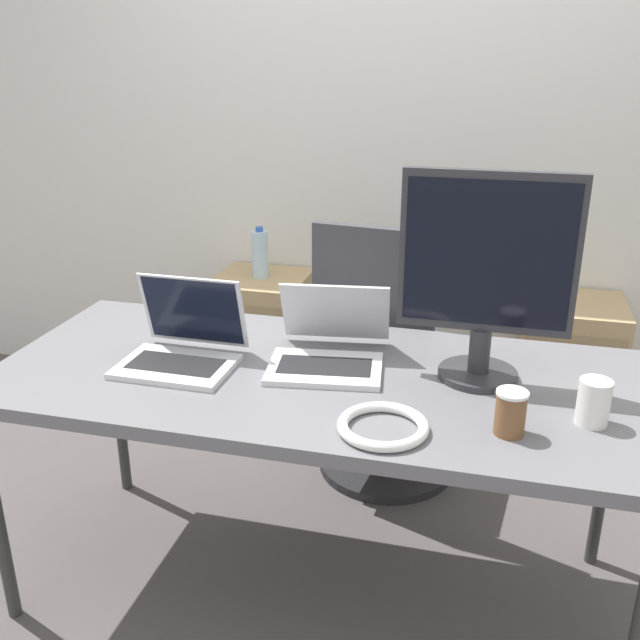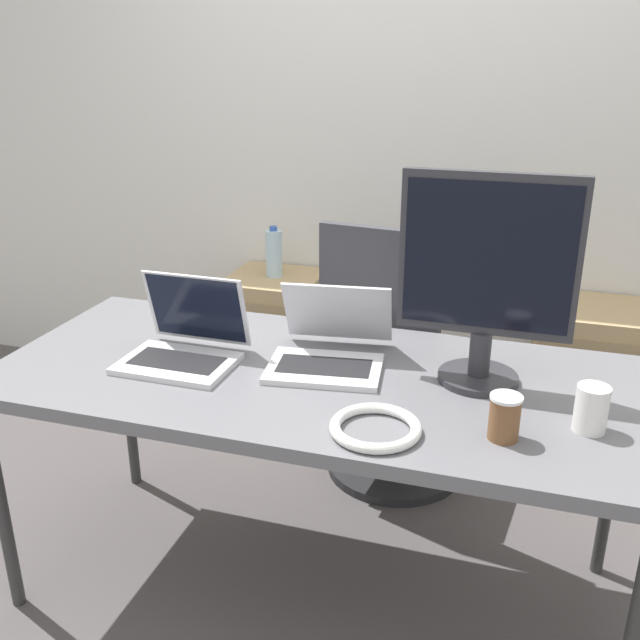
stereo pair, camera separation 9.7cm
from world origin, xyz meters
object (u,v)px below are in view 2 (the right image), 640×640
cabinet_left (276,342)px  coffee_cup_white (591,409)px  water_bottle (274,253)px  laptop_right (329,349)px  cable_coil (375,427)px  office_chair (393,386)px  cabinet_right (580,380)px  laptop_left (184,344)px  monitor (487,277)px  coffee_cup_brown (505,417)px

cabinet_left → coffee_cup_white: coffee_cup_white is taller
coffee_cup_white → water_bottle: bearing=136.0°
laptop_right → coffee_cup_white: (0.72, -0.18, 0.01)m
coffee_cup_white → cable_coil: size_ratio=0.52×
office_chair → cabinet_right: office_chair is taller
coffee_cup_white → cabinet_left: bearing=136.0°
cabinet_left → laptop_left: laptop_left is taller
coffee_cup_white → cable_coil: coffee_cup_white is taller
cabinet_left → coffee_cup_white: bearing=-44.0°
laptop_left → coffee_cup_white: 1.15m
monitor → coffee_cup_brown: 0.40m
office_chair → laptop_left: (-0.50, -0.72, 0.41)m
cabinet_left → monitor: monitor is taller
office_chair → cabinet_left: bearing=145.3°
office_chair → cabinet_right: size_ratio=1.65×
laptop_left → coffee_cup_brown: size_ratio=2.90×
water_bottle → cable_coil: (0.81, -1.43, 0.01)m
laptop_left → laptop_right: size_ratio=0.85×
cabinet_left → cable_coil: 1.70m
office_chair → coffee_cup_brown: office_chair is taller
monitor → cable_coil: bearing=-119.7°
cabinet_left → coffee_cup_white: size_ratio=5.57×
cabinet_left → water_bottle: size_ratio=2.81×
monitor → coffee_cup_white: size_ratio=4.95×
office_chair → laptop_left: size_ratio=3.28×
laptop_left → coffee_cup_white: bearing=-4.1°
cabinet_left → coffee_cup_brown: size_ratio=5.79×
monitor → cable_coil: size_ratio=2.59×
cabinet_left → laptop_left: size_ratio=1.99×
water_bottle → laptop_left: 1.19m
coffee_cup_brown → water_bottle: bearing=129.1°
laptop_right → coffee_cup_brown: bearing=-28.8°
cabinet_left → coffee_cup_brown: 1.83m
laptop_left → cable_coil: laptop_left is taller
cabinet_left → cabinet_right: same height
office_chair → laptop_right: 0.74m
laptop_left → laptop_right: laptop_left is taller
monitor → coffee_cup_brown: monitor is taller
laptop_right → coffee_cup_brown: size_ratio=3.42×
laptop_right → coffee_cup_white: size_ratio=3.29×
cabinet_right → coffee_cup_white: bearing=-93.1°
laptop_right → cable_coil: laptop_right is taller
monitor → cable_coil: monitor is taller
cable_coil → laptop_left: bearing=158.9°
office_chair → cable_coil: office_chair is taller
cabinet_right → coffee_cup_white: size_ratio=5.57×
laptop_left → monitor: 0.90m
coffee_cup_white → monitor: bearing=145.3°
laptop_left → coffee_cup_brown: laptop_left is taller
cabinet_right → cable_coil: bearing=-111.6°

